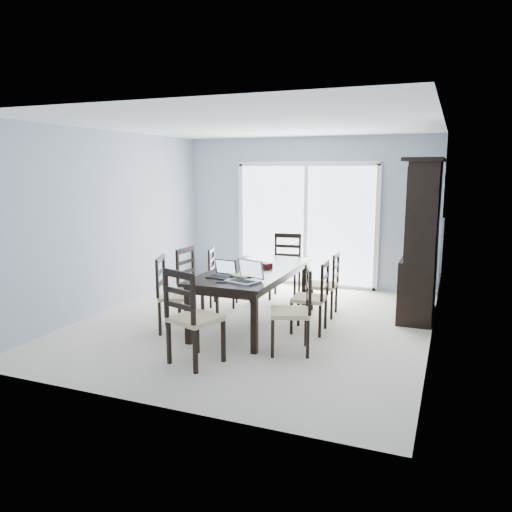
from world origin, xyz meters
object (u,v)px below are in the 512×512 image
object	(u,v)px
chair_right_mid	(317,289)
game_box	(263,265)
china_hutch	(422,241)
chair_left_mid	(192,275)
chair_left_far	(218,271)
chair_right_far	(328,277)
chair_right_near	(299,301)
laptop_silver	(243,277)
hot_tub	(281,249)
chair_left_near	(170,286)
chair_end_near	(188,307)
dining_table	(253,275)
laptop_dark	(220,274)
cell_phone	(221,282)
chair_end_far	(286,259)

from	to	relation	value
chair_right_mid	game_box	world-z (taller)	chair_right_mid
china_hutch	chair_left_mid	size ratio (longest dim) A/B	1.97
chair_left_far	game_box	bearing A→B (deg)	45.88
chair_right_far	chair_left_mid	bearing A→B (deg)	110.24
chair_right_near	laptop_silver	distance (m)	0.72
chair_left_far	hot_tub	world-z (taller)	chair_left_far
chair_left_near	chair_right_near	xyz separation A→B (m)	(1.74, -0.11, 0.01)
chair_end_near	dining_table	bearing A→B (deg)	105.27
chair_left_mid	laptop_dark	world-z (taller)	chair_left_mid
chair_end_near	laptop_dark	world-z (taller)	chair_end_near
dining_table	laptop_silver	bearing A→B (deg)	-76.91
dining_table	chair_end_near	bearing A→B (deg)	-93.15
dining_table	china_hutch	world-z (taller)	china_hutch
china_hutch	cell_phone	size ratio (longest dim) A/B	20.99
chair_right_near	china_hutch	bearing A→B (deg)	-49.10
hot_tub	chair_end_near	bearing A→B (deg)	-81.98
chair_left_near	chair_right_mid	xyz separation A→B (m)	(1.75, 0.64, -0.03)
china_hutch	chair_left_near	distance (m)	3.51
china_hutch	laptop_dark	distance (m)	2.90
chair_end_far	game_box	xyz separation A→B (m)	(0.12, -1.38, 0.16)
dining_table	chair_left_near	xyz separation A→B (m)	(-0.88, -0.66, -0.08)
cell_phone	chair_left_mid	bearing A→B (deg)	138.09
chair_left_near	chair_left_far	bearing A→B (deg)	158.59
cell_phone	chair_left_far	bearing A→B (deg)	120.79
chair_end_near	cell_phone	xyz separation A→B (m)	(0.03, 0.72, 0.12)
chair_right_near	hot_tub	xyz separation A→B (m)	(-1.67, 4.27, -0.15)
chair_right_mid	hot_tub	bearing A→B (deg)	22.52
chair_right_mid	chair_end_far	bearing A→B (deg)	27.40
laptop_silver	dining_table	bearing A→B (deg)	120.49
game_box	hot_tub	xyz separation A→B (m)	(-0.88, 3.33, -0.33)
chair_end_near	hot_tub	world-z (taller)	chair_end_near
chair_right_mid	hot_tub	world-z (taller)	chair_right_mid
chair_right_near	chair_right_far	distance (m)	1.54
chair_right_far	chair_right_mid	bearing A→B (deg)	179.99
game_box	chair_end_near	bearing A→B (deg)	-95.16
chair_right_far	chair_end_far	size ratio (longest dim) A/B	0.89
chair_left_far	cell_phone	xyz separation A→B (m)	(0.79, -1.53, 0.22)
chair_left_mid	hot_tub	world-z (taller)	chair_left_mid
chair_left_mid	game_box	xyz separation A→B (m)	(1.00, 0.16, 0.19)
chair_right_near	chair_end_far	bearing A→B (deg)	2.20
chair_right_near	cell_phone	world-z (taller)	chair_right_near
chair_end_near	game_box	bearing A→B (deg)	103.25
chair_left_mid	chair_end_near	bearing A→B (deg)	32.41
chair_end_far	dining_table	bearing A→B (deg)	85.19
dining_table	chair_left_mid	distance (m)	0.93
china_hutch	chair_right_mid	bearing A→B (deg)	-132.13
chair_left_mid	cell_phone	world-z (taller)	chair_left_mid
laptop_dark	game_box	bearing A→B (deg)	79.60
chair_left_mid	chair_right_far	world-z (taller)	chair_left_mid
chair_left_near	chair_end_far	size ratio (longest dim) A/B	0.95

